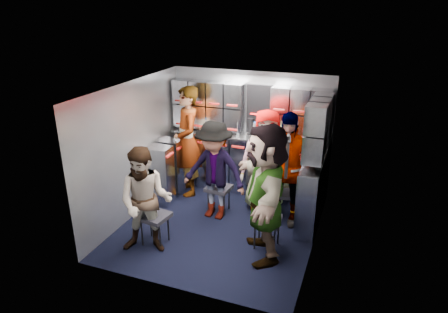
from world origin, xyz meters
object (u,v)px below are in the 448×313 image
(jump_seat_near_right, at_px, (267,222))
(attendant_arc_c, at_px, (266,162))
(attendant_arc_d, at_px, (286,169))
(attendant_arc_e, at_px, (265,193))
(attendant_standing, at_px, (187,142))
(jump_seat_near_left, at_px, (154,218))
(jump_seat_center, at_px, (267,183))
(jump_seat_mid_left, at_px, (219,189))
(attendant_arc_b, at_px, (214,171))
(attendant_arc_a, at_px, (146,201))
(jump_seat_mid_right, at_px, (287,195))

(jump_seat_near_right, xyz_separation_m, attendant_arc_c, (-0.31, 1.02, 0.45))
(attendant_arc_c, relative_size, attendant_arc_d, 0.96)
(attendant_arc_e, bearing_deg, attendant_standing, -151.69)
(jump_seat_near_left, bearing_deg, attendant_arc_c, 51.59)
(jump_seat_near_left, distance_m, jump_seat_center, 2.03)
(jump_seat_mid_left, height_order, attendant_arc_c, attendant_arc_c)
(attendant_standing, bearing_deg, attendant_arc_b, 14.22)
(attendant_arc_b, bearing_deg, attendant_arc_e, -31.62)
(attendant_arc_e, bearing_deg, attendant_arc_a, -96.75)
(jump_seat_near_left, xyz_separation_m, attendant_arc_e, (1.48, 0.27, 0.52))
(jump_seat_center, xyz_separation_m, attendant_standing, (-1.41, -0.04, 0.55))
(jump_seat_near_right, height_order, attendant_standing, attendant_standing)
(attendant_standing, relative_size, attendant_arc_d, 1.09)
(jump_seat_near_left, bearing_deg, attendant_standing, 98.46)
(attendant_arc_c, xyz_separation_m, attendant_arc_d, (0.38, -0.26, 0.04))
(attendant_arc_b, bearing_deg, attendant_arc_a, -109.02)
(jump_seat_near_right, xyz_separation_m, attendant_arc_e, (-0.00, -0.18, 0.53))
(jump_seat_near_right, bearing_deg, attendant_arc_d, 85.02)
(attendant_standing, bearing_deg, jump_seat_center, 56.36)
(jump_seat_mid_left, xyz_separation_m, attendant_arc_e, (0.98, -0.89, 0.53))
(jump_seat_near_right, xyz_separation_m, attendant_standing, (-1.72, 1.16, 0.56))
(jump_seat_center, height_order, jump_seat_mid_right, jump_seat_center)
(jump_seat_center, bearing_deg, attendant_arc_b, -134.83)
(jump_seat_near_left, relative_size, attendant_standing, 0.24)
(jump_seat_mid_right, xyz_separation_m, attendant_standing, (-1.79, 0.22, 0.59))
(jump_seat_center, height_order, attendant_arc_d, attendant_arc_d)
(jump_seat_near_left, relative_size, attendant_arc_e, 0.25)
(jump_seat_mid_right, bearing_deg, jump_seat_center, 145.03)
(attendant_standing, distance_m, attendant_arc_a, 1.82)
(attendant_arc_d, height_order, attendant_arc_e, attendant_arc_e)
(jump_seat_mid_left, distance_m, jump_seat_near_right, 1.21)
(attendant_arc_b, distance_m, attendant_arc_e, 1.22)
(jump_seat_mid_right, height_order, attendant_arc_c, attendant_arc_c)
(jump_seat_near_left, height_order, jump_seat_mid_left, jump_seat_near_left)
(attendant_arc_b, xyz_separation_m, attendant_arc_c, (0.67, 0.49, 0.05))
(jump_seat_near_left, xyz_separation_m, attendant_standing, (-0.24, 1.61, 0.55))
(jump_seat_near_left, distance_m, jump_seat_mid_left, 1.27)
(attendant_arc_a, bearing_deg, attendant_arc_c, 37.87)
(jump_seat_mid_right, bearing_deg, jump_seat_mid_left, -167.63)
(attendant_arc_a, bearing_deg, jump_seat_mid_right, 28.58)
(jump_seat_mid_left, xyz_separation_m, attendant_standing, (-0.74, 0.45, 0.56))
(jump_seat_mid_right, relative_size, attendant_arc_a, 0.28)
(attendant_standing, distance_m, attendant_arc_e, 2.18)
(jump_seat_mid_left, bearing_deg, attendant_standing, 148.58)
(attendant_arc_a, bearing_deg, jump_seat_mid_left, 52.67)
(attendant_arc_b, bearing_deg, jump_seat_mid_left, 94.29)
(attendant_arc_b, xyz_separation_m, attendant_arc_e, (0.98, -0.71, 0.14))
(jump_seat_near_right, height_order, attendant_arc_c, attendant_arc_c)
(jump_seat_center, xyz_separation_m, attendant_arc_a, (-1.17, -1.83, 0.35))
(jump_seat_near_left, height_order, attendant_arc_e, attendant_arc_e)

